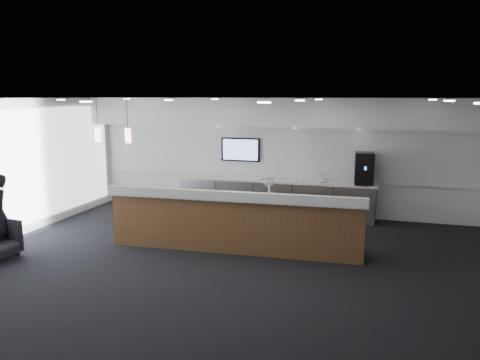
% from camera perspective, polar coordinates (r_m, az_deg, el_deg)
% --- Properties ---
extents(ground, '(10.00, 10.00, 0.00)m').
position_cam_1_polar(ground, '(8.79, -0.99, -10.05)').
color(ground, black).
rests_on(ground, ground).
extents(ceiling, '(10.00, 8.00, 0.02)m').
position_cam_1_polar(ceiling, '(8.25, -1.06, 9.90)').
color(ceiling, black).
rests_on(ceiling, back_wall).
extents(back_wall, '(10.00, 0.02, 3.00)m').
position_cam_1_polar(back_wall, '(12.22, 4.70, 2.91)').
color(back_wall, silver).
rests_on(back_wall, ground).
extents(left_wall, '(0.02, 8.00, 3.00)m').
position_cam_1_polar(left_wall, '(10.98, -26.73, 1.03)').
color(left_wall, silver).
rests_on(left_wall, ground).
extents(soffit_bulkhead, '(10.00, 0.90, 0.70)m').
position_cam_1_polar(soffit_bulkhead, '(11.69, 4.32, 8.25)').
color(soffit_bulkhead, silver).
rests_on(soffit_bulkhead, back_wall).
extents(alcove_panel, '(9.80, 0.06, 1.40)m').
position_cam_1_polar(alcove_panel, '(12.18, 4.68, 3.36)').
color(alcove_panel, silver).
rests_on(alcove_panel, back_wall).
extents(window_blinds_wall, '(0.04, 7.36, 2.55)m').
position_cam_1_polar(window_blinds_wall, '(10.95, -26.58, 1.02)').
color(window_blinds_wall, '#A9B8CB').
rests_on(window_blinds_wall, left_wall).
extents(back_credenza, '(5.06, 0.66, 0.95)m').
position_cam_1_polar(back_credenza, '(12.04, 4.27, -2.12)').
color(back_credenza, '#9A9CA2').
rests_on(back_credenza, ground).
extents(wall_tv, '(1.05, 0.08, 0.62)m').
position_cam_1_polar(wall_tv, '(12.35, 0.07, 3.73)').
color(wall_tv, black).
rests_on(wall_tv, back_wall).
extents(pendant_left, '(0.12, 0.12, 0.30)m').
position_cam_1_polar(pendant_left, '(9.99, -12.89, 5.39)').
color(pendant_left, '#F2E8BD').
rests_on(pendant_left, ceiling).
extents(pendant_right, '(0.12, 0.12, 0.30)m').
position_cam_1_polar(pendant_right, '(10.35, -16.29, 5.40)').
color(pendant_right, '#F2E8BD').
rests_on(pendant_right, ceiling).
extents(ceiling_can_lights, '(7.00, 5.00, 0.02)m').
position_cam_1_polar(ceiling_can_lights, '(8.25, -1.06, 9.69)').
color(ceiling_can_lights, white).
rests_on(ceiling_can_lights, ceiling).
extents(service_counter, '(5.13, 1.08, 1.49)m').
position_cam_1_polar(service_counter, '(9.38, -0.58, -5.06)').
color(service_counter, '#56371C').
rests_on(service_counter, ground).
extents(coffee_machine, '(0.48, 0.59, 0.77)m').
position_cam_1_polar(coffee_machine, '(11.60, 14.89, 1.38)').
color(coffee_machine, black).
rests_on(coffee_machine, back_credenza).
extents(info_sign_left, '(0.14, 0.06, 0.20)m').
position_cam_1_polar(info_sign_left, '(11.90, 2.72, 0.54)').
color(info_sign_left, white).
rests_on(info_sign_left, back_credenza).
extents(info_sign_right, '(0.19, 0.08, 0.26)m').
position_cam_1_polar(info_sign_right, '(11.66, 10.04, 0.35)').
color(info_sign_right, white).
rests_on(info_sign_right, back_credenza).
extents(cup_0, '(0.09, 0.09, 0.09)m').
position_cam_1_polar(cup_0, '(11.68, 10.26, -0.07)').
color(cup_0, white).
rests_on(cup_0, back_credenza).
extents(cup_1, '(0.13, 0.13, 0.09)m').
position_cam_1_polar(cup_1, '(11.69, 9.58, -0.04)').
color(cup_1, white).
rests_on(cup_1, back_credenza).
extents(cup_2, '(0.11, 0.11, 0.09)m').
position_cam_1_polar(cup_2, '(11.71, 8.90, -0.00)').
color(cup_2, white).
rests_on(cup_2, back_credenza).
extents(cup_3, '(0.12, 0.12, 0.09)m').
position_cam_1_polar(cup_3, '(11.73, 8.22, 0.03)').
color(cup_3, white).
rests_on(cup_3, back_credenza).
extents(cup_4, '(0.13, 0.13, 0.09)m').
position_cam_1_polar(cup_4, '(11.75, 7.55, 0.07)').
color(cup_4, white).
rests_on(cup_4, back_credenza).
extents(cup_5, '(0.10, 0.10, 0.09)m').
position_cam_1_polar(cup_5, '(11.77, 6.87, 0.10)').
color(cup_5, white).
rests_on(cup_5, back_credenza).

